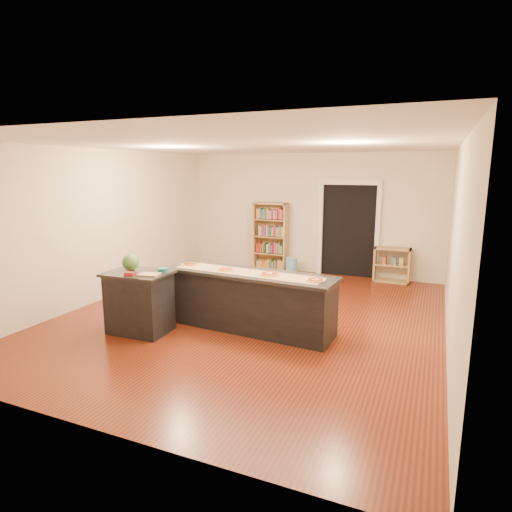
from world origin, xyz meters
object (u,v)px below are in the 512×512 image
at_px(waste_bin, 291,266).
at_px(bookshelf, 270,237).
at_px(watermelon, 131,262).
at_px(side_counter, 140,302).
at_px(kitchen_island, 248,300).
at_px(low_shelf, 392,265).

bearing_deg(waste_bin, bookshelf, 162.23).
height_order(bookshelf, watermelon, bookshelf).
distance_m(side_counter, watermelon, 0.61).
bearing_deg(bookshelf, waste_bin, -17.77).
distance_m(kitchen_island, low_shelf, 4.18).
bearing_deg(low_shelf, watermelon, -126.62).
xyz_separation_m(kitchen_island, low_shelf, (1.74, 3.81, -0.07)).
height_order(low_shelf, watermelon, watermelon).
height_order(kitchen_island, low_shelf, kitchen_island).
height_order(kitchen_island, bookshelf, bookshelf).
xyz_separation_m(side_counter, low_shelf, (3.19, 4.56, -0.09)).
relative_size(side_counter, low_shelf, 1.24).
height_order(low_shelf, waste_bin, low_shelf).
bearing_deg(bookshelf, watermelon, -96.30).
height_order(side_counter, low_shelf, side_counter).
xyz_separation_m(low_shelf, watermelon, (-3.35, -4.51, 0.67)).
relative_size(side_counter, bookshelf, 0.57).
bearing_deg(bookshelf, low_shelf, -0.33).
xyz_separation_m(kitchen_island, bookshelf, (-1.12, 3.82, 0.37)).
bearing_deg(side_counter, watermelon, 161.02).
relative_size(low_shelf, waste_bin, 1.96).
relative_size(side_counter, watermelon, 3.76).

